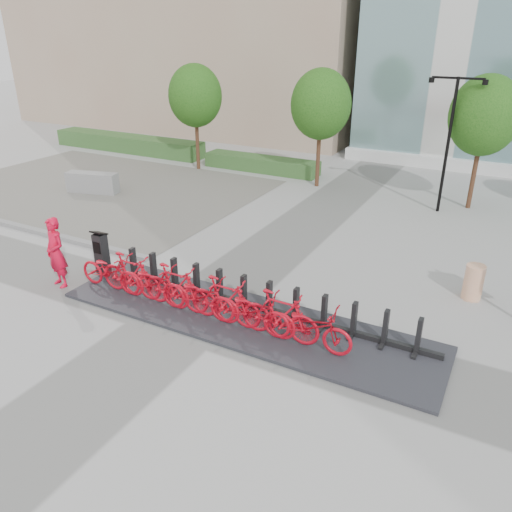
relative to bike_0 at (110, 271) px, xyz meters
The scene contains 23 objects.
ground 2.67m from the bike_0, ahead, with size 120.00×120.00×0.00m, color #9A9A98.
gravel_patch 10.24m from the bike_0, 136.39° to the left, with size 14.00×14.00×0.00m, color slate.
hedge_a 17.71m from the bike_0, 130.07° to the left, with size 10.00×1.40×0.90m, color #22421E.
hedge_b 13.47m from the bike_0, 100.27° to the left, with size 6.00×1.20×0.70m, color #22421E.
tree_0 13.54m from the bike_0, 114.14° to the left, with size 2.60×2.60×5.10m.
tree_1 12.46m from the bike_0, 84.78° to the left, with size 2.60×2.60×5.10m.
tree_2 14.56m from the bike_0, 57.76° to the left, with size 2.60×2.60×5.10m.
streetlamp 13.12m from the bike_0, 59.15° to the left, with size 2.00×0.20×5.00m.
dock_pad 3.96m from the bike_0, ahead, with size 9.60×2.40×0.08m, color #292A30.
dock_rail_posts 4.05m from the bike_0, 11.77° to the left, with size 8.02×0.50×0.85m, color black, non-canonical shape.
bike_0 is the anchor object (origin of this frame).
bike_1 0.72m from the bike_0, ahead, with size 0.54×1.93×1.16m, color #BB0919.
bike_2 1.44m from the bike_0, ahead, with size 0.69×1.98×1.04m, color #BB0919.
bike_3 2.16m from the bike_0, ahead, with size 0.54×1.93×1.16m, color #BB0919.
bike_4 2.88m from the bike_0, ahead, with size 0.69×1.98×1.04m, color #BB0919.
bike_5 3.60m from the bike_0, ahead, with size 0.54×1.93×1.16m, color #BB0919.
bike_6 4.32m from the bike_0, ahead, with size 0.69×1.98×1.04m, color #BB0919.
bike_7 5.04m from the bike_0, ahead, with size 0.54×1.93×1.16m, color #BB0919.
bike_8 5.76m from the bike_0, ahead, with size 0.69×1.98×1.04m, color #BB0919.
kiosk 1.10m from the bike_0, 145.66° to the left, with size 0.40×0.34×1.31m.
worker_red 1.62m from the bike_0, 164.73° to the right, with size 0.72×0.47×1.97m, color red.
construction_barrel 9.61m from the bike_0, 25.85° to the left, with size 0.50×0.50×0.95m, color orange.
jersey_barrier 9.65m from the bike_0, 137.83° to the left, with size 2.26×0.62×0.87m, color gray.
Camera 1 is at (6.52, -8.76, 6.48)m, focal length 35.00 mm.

